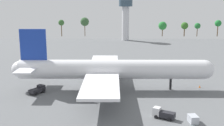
# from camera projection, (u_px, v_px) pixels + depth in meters

# --- Properties ---
(ground_plane) EXTENTS (245.10, 245.10, 0.00)m
(ground_plane) POSITION_uv_depth(u_px,v_px,m) (112.00, 89.00, 86.34)
(ground_plane) COLOR slate
(cargo_airplane) EXTENTS (61.27, 50.34, 18.56)m
(cargo_airplane) POSITION_uv_depth(u_px,v_px,m) (111.00, 70.00, 85.00)
(cargo_airplane) COLOR silver
(cargo_airplane) RESTS_ON ground_plane
(baggage_tug) EXTENTS (5.27, 3.95, 2.40)m
(baggage_tug) POSITION_uv_depth(u_px,v_px,m) (163.00, 114.00, 64.72)
(baggage_tug) COLOR silver
(baggage_tug) RESTS_ON ground_plane
(maintenance_van) EXTENTS (4.43, 5.16, 2.17)m
(maintenance_van) POSITION_uv_depth(u_px,v_px,m) (38.00, 90.00, 82.65)
(maintenance_van) COLOR #232328
(maintenance_van) RESTS_ON ground_plane
(cargo_container_fore) EXTENTS (2.12, 2.78, 1.63)m
(cargo_container_fore) POSITION_uv_depth(u_px,v_px,m) (193.00, 119.00, 62.64)
(cargo_container_fore) COLOR #B7BCC6
(cargo_container_fore) RESTS_ON ground_plane
(safety_cone_nose) EXTENTS (0.57, 0.57, 0.81)m
(safety_cone_nose) POSITION_uv_depth(u_px,v_px,m) (200.00, 86.00, 88.16)
(safety_cone_nose) COLOR orange
(safety_cone_nose) RESTS_ON ground_plane
(control_tower) EXTENTS (9.33, 9.33, 27.82)m
(control_tower) POSITION_uv_depth(u_px,v_px,m) (126.00, 15.00, 194.41)
(control_tower) COLOR silver
(control_tower) RESTS_ON ground_plane
(tree_line_backdrop) EXTENTS (126.74, 6.67, 14.68)m
(tree_line_backdrop) POSITION_uv_depth(u_px,v_px,m) (145.00, 24.00, 218.25)
(tree_line_backdrop) COLOR #51381E
(tree_line_backdrop) RESTS_ON ground_plane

